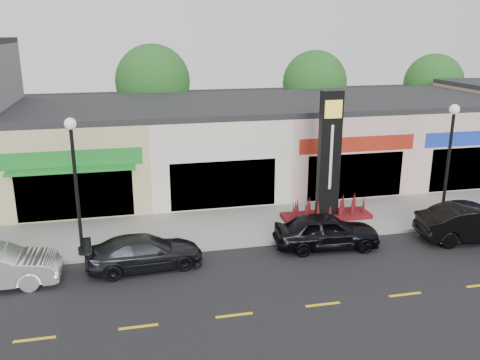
{
  "coord_description": "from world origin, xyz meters",
  "views": [
    {
      "loc": [
        -5.94,
        -16.94,
        8.74
      ],
      "look_at": [
        -1.24,
        4.0,
        2.35
      ],
      "focal_mm": 38.0,
      "sensor_mm": 36.0,
      "label": 1
    }
  ],
  "objects_px": {
    "lamp_west_near": "(75,174)",
    "car_black_sedan": "(326,231)",
    "pylon_sign": "(328,175)",
    "car_dark_sedan": "(145,252)",
    "lamp_east_near": "(449,152)",
    "car_black_conv": "(475,223)"
  },
  "relations": [
    {
      "from": "lamp_west_near",
      "to": "car_black_sedan",
      "type": "relative_size",
      "value": 1.26
    },
    {
      "from": "car_black_sedan",
      "to": "lamp_west_near",
      "type": "bearing_deg",
      "value": 87.87
    },
    {
      "from": "pylon_sign",
      "to": "lamp_west_near",
      "type": "bearing_deg",
      "value": -171.23
    },
    {
      "from": "lamp_west_near",
      "to": "car_black_sedan",
      "type": "distance_m",
      "value": 10.27
    },
    {
      "from": "car_dark_sedan",
      "to": "car_black_sedan",
      "type": "height_order",
      "value": "car_black_sedan"
    },
    {
      "from": "lamp_east_near",
      "to": "car_black_conv",
      "type": "relative_size",
      "value": 1.14
    },
    {
      "from": "car_dark_sedan",
      "to": "car_black_sedan",
      "type": "xyz_separation_m",
      "value": [
        7.43,
        0.22,
        0.1
      ]
    },
    {
      "from": "car_dark_sedan",
      "to": "car_black_conv",
      "type": "relative_size",
      "value": 0.91
    },
    {
      "from": "lamp_east_near",
      "to": "pylon_sign",
      "type": "distance_m",
      "value": 5.42
    },
    {
      "from": "car_black_sedan",
      "to": "pylon_sign",
      "type": "bearing_deg",
      "value": -17.21
    },
    {
      "from": "pylon_sign",
      "to": "car_black_conv",
      "type": "height_order",
      "value": "pylon_sign"
    },
    {
      "from": "lamp_east_near",
      "to": "car_black_conv",
      "type": "height_order",
      "value": "lamp_east_near"
    },
    {
      "from": "lamp_east_near",
      "to": "pylon_sign",
      "type": "relative_size",
      "value": 0.91
    },
    {
      "from": "lamp_west_near",
      "to": "car_dark_sedan",
      "type": "distance_m",
      "value": 3.98
    },
    {
      "from": "lamp_east_near",
      "to": "car_dark_sedan",
      "type": "distance_m",
      "value": 13.98
    },
    {
      "from": "pylon_sign",
      "to": "car_black_conv",
      "type": "xyz_separation_m",
      "value": [
        5.29,
        -3.61,
        -1.48
      ]
    },
    {
      "from": "lamp_west_near",
      "to": "car_dark_sedan",
      "type": "height_order",
      "value": "lamp_west_near"
    },
    {
      "from": "lamp_west_near",
      "to": "car_dark_sedan",
      "type": "bearing_deg",
      "value": -30.92
    },
    {
      "from": "lamp_east_near",
      "to": "car_dark_sedan",
      "type": "xyz_separation_m",
      "value": [
        -13.61,
        -1.43,
        -2.84
      ]
    },
    {
      "from": "lamp_west_near",
      "to": "car_dark_sedan",
      "type": "relative_size",
      "value": 1.25
    },
    {
      "from": "lamp_east_near",
      "to": "car_black_sedan",
      "type": "relative_size",
      "value": 1.26
    },
    {
      "from": "lamp_west_near",
      "to": "pylon_sign",
      "type": "xyz_separation_m",
      "value": [
        11.0,
        1.7,
        -1.2
      ]
    }
  ]
}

